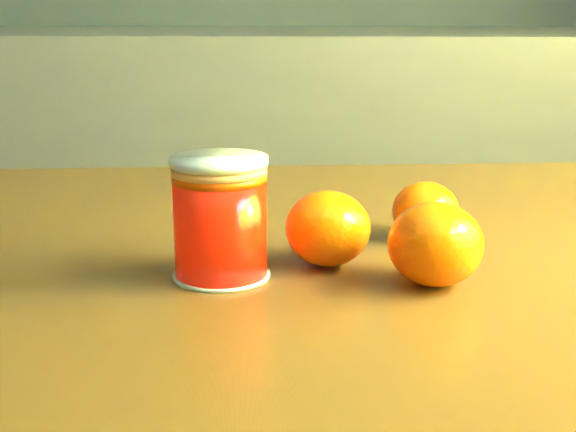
{
  "coord_description": "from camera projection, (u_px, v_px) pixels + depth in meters",
  "views": [
    {
      "loc": [
        0.8,
        -0.36,
        0.97
      ],
      "look_at": [
        0.79,
        0.24,
        0.8
      ],
      "focal_mm": 50.0,
      "sensor_mm": 36.0,
      "label": 1
    }
  ],
  "objects": [
    {
      "name": "orange_back",
      "position": [
        425.0,
        211.0,
        0.71
      ],
      "size": [
        0.08,
        0.08,
        0.05
      ],
      "primitive_type": "ellipsoid",
      "rotation": [
        0.0,
        0.0,
        -0.36
      ],
      "color": "#FF6205",
      "rests_on": "table"
    },
    {
      "name": "juice_glass",
      "position": [
        220.0,
        219.0,
        0.61
      ],
      "size": [
        0.07,
        0.07,
        0.09
      ],
      "rotation": [
        0.0,
        0.0,
        -0.33
      ],
      "color": "#FF1805",
      "rests_on": "table"
    },
    {
      "name": "orange_front",
      "position": [
        328.0,
        228.0,
        0.65
      ],
      "size": [
        0.09,
        0.09,
        0.06
      ],
      "primitive_type": "ellipsoid",
      "rotation": [
        0.0,
        0.0,
        -0.42
      ],
      "color": "#FF6205",
      "rests_on": "table"
    },
    {
      "name": "table",
      "position": [
        289.0,
        349.0,
        0.72
      ],
      "size": [
        1.07,
        0.79,
        0.76
      ],
      "rotation": [
        0.0,
        0.0,
        0.09
      ],
      "color": "brown",
      "rests_on": "ground"
    },
    {
      "name": "orange_extra",
      "position": [
        435.0,
        244.0,
        0.6
      ],
      "size": [
        0.08,
        0.08,
        0.06
      ],
      "primitive_type": "ellipsoid",
      "rotation": [
        0.0,
        0.0,
        -0.16
      ],
      "color": "#FF6205",
      "rests_on": "table"
    }
  ]
}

